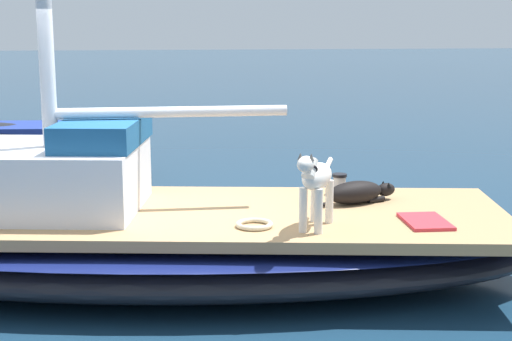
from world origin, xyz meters
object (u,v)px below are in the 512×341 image
coiled_rope (254,224)px  deck_towel (425,221)px  sailboat_main (151,243)px  dog_white (316,180)px  deck_winch (339,185)px  dog_black (358,192)px

coiled_rope → deck_towel: bearing=-92.9°
sailboat_main → dog_white: dog_white is taller
sailboat_main → deck_winch: size_ratio=35.93×
sailboat_main → deck_towel: size_ratio=13.48×
deck_winch → coiled_rope: bearing=137.9°
coiled_rope → dog_white: bearing=-103.7°
dog_white → deck_winch: size_ratio=4.15×
sailboat_main → deck_towel: deck_towel is taller
dog_black → deck_towel: (-0.80, -0.39, -0.09)m
coiled_rope → deck_towel: (-0.08, -1.50, -0.01)m
coiled_rope → dog_black: bearing=-56.9°
sailboat_main → dog_black: bearing=-89.8°
dog_white → deck_towel: 1.08m
deck_winch → coiled_rope: size_ratio=0.65×
dog_black → deck_winch: 0.42m
dog_black → coiled_rope: (-0.72, 1.11, -0.08)m
dog_white → coiled_rope: (0.12, 0.50, -0.40)m
sailboat_main → coiled_rope: bearing=-128.8°
dog_white → coiled_rope: size_ratio=2.69×
dog_black → deck_towel: size_ratio=1.65×
sailboat_main → dog_black: 2.04m
deck_towel → coiled_rope: bearing=87.1°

